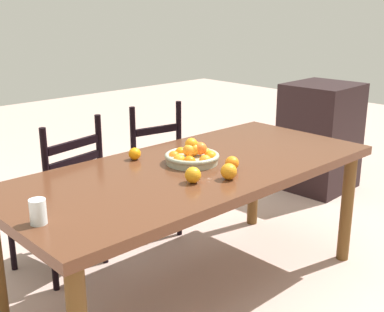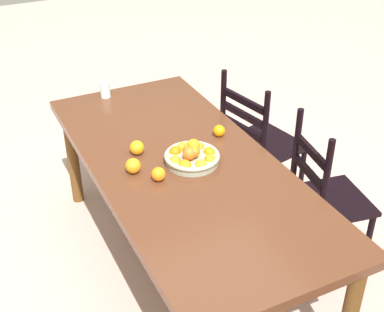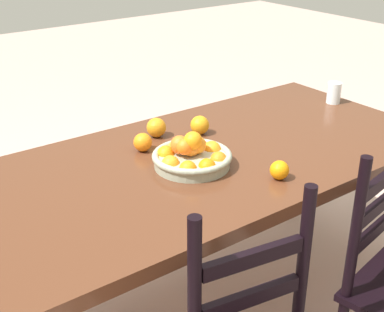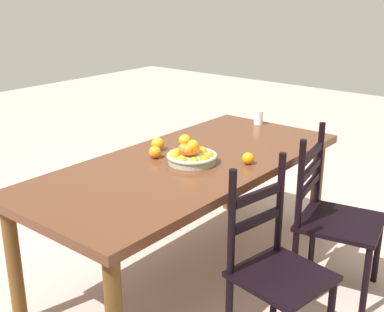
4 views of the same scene
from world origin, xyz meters
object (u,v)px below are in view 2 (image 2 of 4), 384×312
object	(u,v)px
chair_by_cabinet	(258,144)
orange_loose_1	(133,166)
chair_near_window	(325,201)
orange_loose_3	(219,131)
orange_loose_0	(137,148)
drinking_glass	(105,90)
orange_loose_2	(158,174)
dining_table	(184,175)
fruit_bowl	(192,156)

from	to	relation	value
chair_by_cabinet	orange_loose_1	size ratio (longest dim) A/B	11.87
chair_near_window	orange_loose_1	xyz separation A→B (m)	(-0.30, -1.01, 0.35)
orange_loose_3	orange_loose_0	bearing A→B (deg)	-92.73
chair_by_cabinet	drinking_glass	xyz separation A→B (m)	(-0.53, -0.84, 0.34)
orange_loose_0	orange_loose_3	bearing A→B (deg)	87.27
orange_loose_0	drinking_glass	world-z (taller)	drinking_glass
drinking_glass	orange_loose_2	bearing A→B (deg)	-3.72
chair_near_window	orange_loose_3	xyz separation A→B (m)	(-0.44, -0.45, 0.34)
chair_by_cabinet	chair_near_window	bearing A→B (deg)	171.01
dining_table	orange_loose_1	size ratio (longest dim) A/B	25.77
chair_by_cabinet	orange_loose_0	size ratio (longest dim) A/B	12.15
orange_loose_0	orange_loose_1	size ratio (longest dim) A/B	0.98
chair_near_window	chair_by_cabinet	distance (m)	0.68
fruit_bowl	orange_loose_3	size ratio (longest dim) A/B	4.34
dining_table	orange_loose_3	xyz separation A→B (m)	(-0.16, 0.30, 0.11)
chair_near_window	fruit_bowl	distance (m)	0.83
dining_table	drinking_glass	size ratio (longest dim) A/B	20.56
orange_loose_0	orange_loose_1	bearing A→B (deg)	-27.25
chair_by_cabinet	fruit_bowl	distance (m)	0.87
orange_loose_1	orange_loose_2	xyz separation A→B (m)	(0.12, 0.09, -0.00)
fruit_bowl	orange_loose_0	world-z (taller)	fruit_bowl
chair_by_cabinet	fruit_bowl	bearing A→B (deg)	110.33
orange_loose_0	orange_loose_2	bearing A→B (deg)	1.03
dining_table	orange_loose_0	distance (m)	0.29
fruit_bowl	orange_loose_3	xyz separation A→B (m)	(-0.18, 0.26, -0.01)
orange_loose_2	orange_loose_3	distance (m)	0.54
dining_table	drinking_glass	xyz separation A→B (m)	(-0.93, -0.11, 0.13)
orange_loose_1	orange_loose_2	world-z (taller)	orange_loose_1
dining_table	fruit_bowl	size ratio (longest dim) A/B	7.07
chair_near_window	orange_loose_1	distance (m)	1.11
orange_loose_3	chair_by_cabinet	bearing A→B (deg)	118.77
dining_table	orange_loose_2	size ratio (longest dim) A/B	28.66
orange_loose_0	drinking_glass	size ratio (longest dim) A/B	0.78
orange_loose_0	chair_near_window	bearing A→B (deg)	63.60
chair_near_window	fruit_bowl	world-z (taller)	chair_near_window
dining_table	chair_by_cabinet	world-z (taller)	chair_by_cabinet
chair_near_window	orange_loose_3	bearing A→B (deg)	55.20
fruit_bowl	chair_by_cabinet	bearing A→B (deg)	121.25
drinking_glass	fruit_bowl	bearing A→B (deg)	8.95
orange_loose_2	drinking_glass	distance (m)	1.03
orange_loose_2	orange_loose_1	bearing A→B (deg)	-143.78
orange_loose_2	orange_loose_0	bearing A→B (deg)	-178.97
chair_by_cabinet	orange_loose_3	distance (m)	0.59
chair_near_window	chair_by_cabinet	xyz separation A→B (m)	(-0.67, -0.02, 0.02)
chair_near_window	orange_loose_0	bearing A→B (deg)	73.17
orange_loose_1	orange_loose_3	xyz separation A→B (m)	(-0.14, 0.56, -0.01)
dining_table	orange_loose_3	size ratio (longest dim) A/B	30.67
orange_loose_1	orange_loose_3	world-z (taller)	orange_loose_1
fruit_bowl	orange_loose_2	distance (m)	0.23
fruit_bowl	chair_near_window	bearing A→B (deg)	70.15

